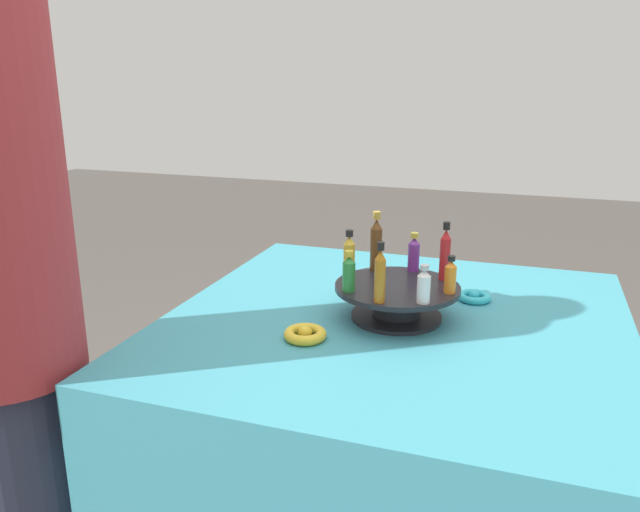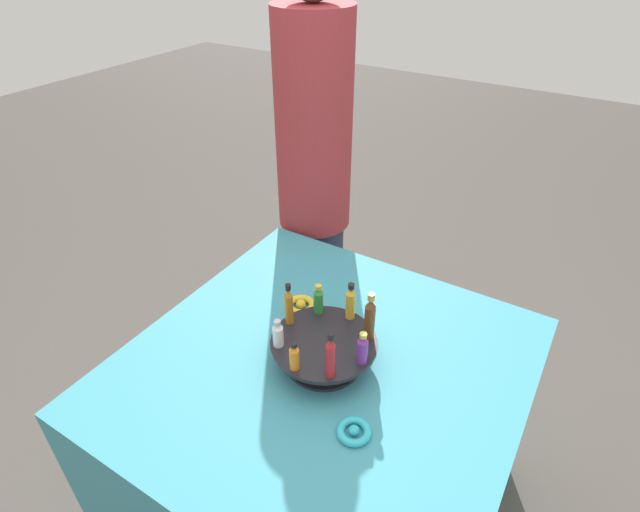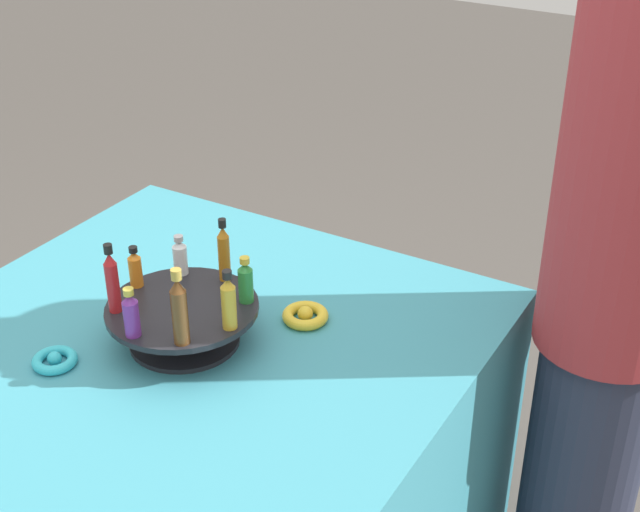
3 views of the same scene
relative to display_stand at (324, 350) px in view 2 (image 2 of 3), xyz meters
name	(u,v)px [view 2 (image 2 of 3)]	position (x,y,z in m)	size (l,w,h in m)	color
ground_plane	(323,507)	(0.00, 0.00, -0.82)	(12.00, 12.00, 0.00)	#4C4742
party_table	(323,444)	(0.00, 0.00, -0.44)	(1.09, 1.09, 0.77)	teal
display_stand	(324,350)	(0.00, 0.00, 0.00)	(0.30, 0.30, 0.08)	black
bottle_gold	(351,302)	(0.12, -0.01, 0.09)	(0.03, 0.03, 0.12)	gold
bottle_green	(318,300)	(0.10, 0.08, 0.08)	(0.03, 0.03, 0.10)	#288438
bottle_amber	(289,305)	(0.01, 0.12, 0.10)	(0.02, 0.02, 0.14)	#AD6B19
bottle_clear	(278,334)	(-0.08, 0.10, 0.07)	(0.03, 0.03, 0.09)	silver
bottle_orange	(294,357)	(-0.12, 0.01, 0.07)	(0.03, 0.03, 0.09)	orange
bottle_red	(331,357)	(-0.10, -0.08, 0.10)	(0.03, 0.03, 0.14)	#B21E23
bottle_purple	(362,349)	(-0.01, -0.12, 0.08)	(0.03, 0.03, 0.10)	#702D93
bottle_brown	(370,318)	(0.08, -0.10, 0.10)	(0.03, 0.03, 0.15)	brown
ribbon_bow_teal	(354,431)	(-0.17, -0.19, -0.04)	(0.09, 0.09, 0.03)	#2DB7CC
ribbon_bow_gold	(301,305)	(0.17, 0.19, -0.04)	(0.10, 0.10, 0.03)	gold
person_figure	(314,189)	(0.71, 0.48, 0.07)	(0.30, 0.30, 1.76)	#282D42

